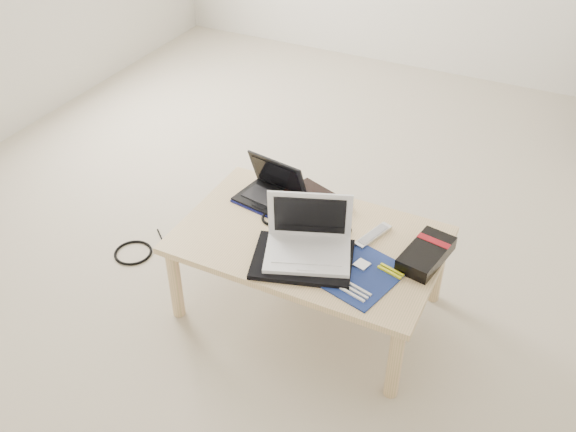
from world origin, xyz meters
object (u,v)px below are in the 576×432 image
at_px(white_laptop, 308,241).
at_px(gpu_box, 426,254).
at_px(coffee_table, 309,246).
at_px(netbook, 272,192).

height_order(white_laptop, gpu_box, white_laptop).
distance_m(coffee_table, white_laptop, 0.16).
distance_m(white_laptop, gpu_box, 0.48).
distance_m(coffee_table, gpu_box, 0.49).
distance_m(netbook, gpu_box, 0.75).
bearing_deg(coffee_table, white_laptop, -68.03).
distance_m(coffee_table, netbook, 0.33).
xyz_separation_m(white_laptop, gpu_box, (0.44, 0.18, -0.04)).
bearing_deg(gpu_box, white_laptop, -157.74).
bearing_deg(netbook, coffee_table, -33.45).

